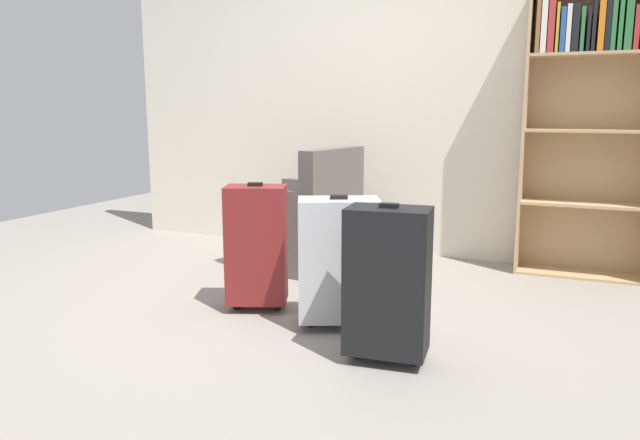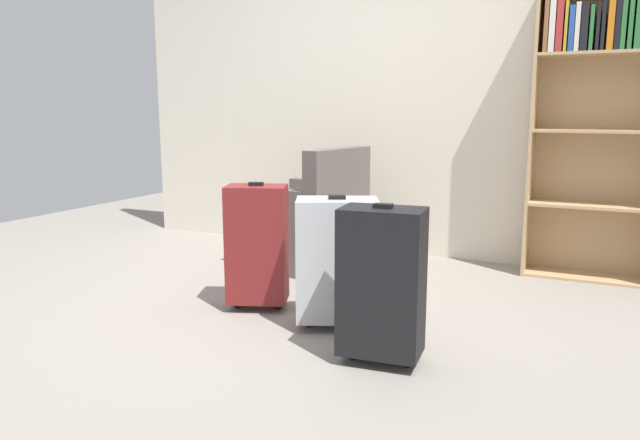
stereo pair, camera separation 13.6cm
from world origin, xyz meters
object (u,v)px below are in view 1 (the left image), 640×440
Objects in this scene: bookshelf at (590,96)px; suitcase_dark_red at (256,245)px; suitcase_silver at (338,259)px; mug at (363,271)px; suitcase_black at (387,281)px; armchair at (304,225)px.

suitcase_dark_red is (-1.76, -1.57, -0.87)m from bookshelf.
suitcase_dark_red is (-0.55, 0.09, 0.02)m from suitcase_silver.
mug is 0.16× the size of suitcase_dark_red.
suitcase_silver is at bearing -79.21° from mug.
suitcase_silver is at bearing 137.32° from suitcase_black.
bookshelf is at bearing 16.34° from armchair.
armchair is at bearing 98.19° from suitcase_dark_red.
mug is 1.02m from suitcase_dark_red.
bookshelf is at bearing 67.33° from suitcase_black.
bookshelf is 2.26× the size of armchair.
armchair is (-1.90, -0.56, -0.94)m from bookshelf.
suitcase_dark_red is 1.02m from suitcase_black.
mug is (0.51, -0.13, -0.27)m from armchair.
suitcase_black is at bearing -112.67° from bookshelf.
armchair is 1.03m from suitcase_dark_red.
armchair is at bearing -163.66° from bookshelf.
armchair is at bearing 122.24° from suitcase_silver.
suitcase_silver is (-1.21, -1.66, -0.88)m from bookshelf.
bookshelf reaches higher than suitcase_black.
mug is at bearing -153.84° from bookshelf.
suitcase_dark_red is (0.15, -1.01, 0.08)m from armchair.
suitcase_dark_red reaches higher than suitcase_black.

